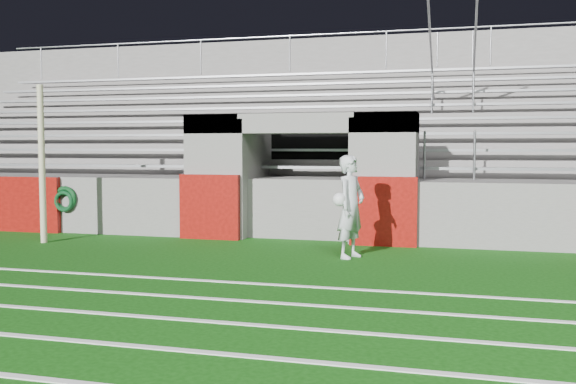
% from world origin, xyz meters
% --- Properties ---
extents(ground, '(90.00, 90.00, 0.00)m').
position_xyz_m(ground, '(0.00, 0.00, 0.00)').
color(ground, '#0E450B').
rests_on(ground, ground).
extents(field_post, '(0.13, 0.13, 3.15)m').
position_xyz_m(field_post, '(-4.84, 1.61, 1.58)').
color(field_post, beige).
rests_on(field_post, ground).
extents(field_markings, '(28.00, 8.09, 0.01)m').
position_xyz_m(field_markings, '(0.00, -5.00, 0.01)').
color(field_markings, white).
rests_on(field_markings, ground).
extents(stadium_structure, '(26.00, 8.48, 5.42)m').
position_xyz_m(stadium_structure, '(0.00, 7.97, 1.49)').
color(stadium_structure, '#64615F').
rests_on(stadium_structure, ground).
extents(goalkeeper_with_ball, '(0.63, 0.76, 1.78)m').
position_xyz_m(goalkeeper_with_ball, '(1.41, 1.46, 0.89)').
color(goalkeeper_with_ball, silver).
rests_on(goalkeeper_with_ball, ground).
extents(hose_coil, '(0.57, 0.15, 0.58)m').
position_xyz_m(hose_coil, '(-5.25, 2.93, 0.75)').
color(hose_coil, '#0B3A17').
rests_on(hose_coil, ground).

